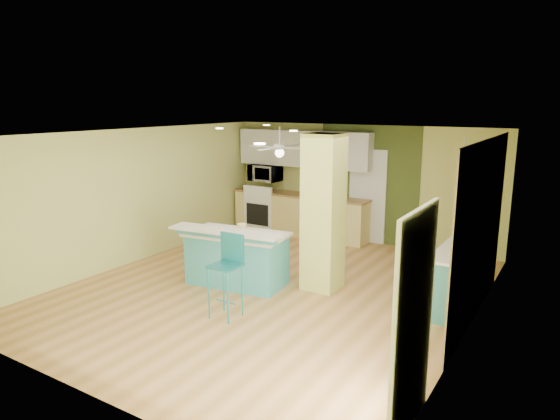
% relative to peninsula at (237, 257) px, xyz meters
% --- Properties ---
extents(floor, '(6.00, 7.00, 0.01)m').
position_rel_peninsula_xyz_m(floor, '(0.64, 0.09, -0.47)').
color(floor, '#A5753A').
rests_on(floor, ground).
extents(ceiling, '(6.00, 7.00, 0.01)m').
position_rel_peninsula_xyz_m(ceiling, '(0.64, 0.09, 2.04)').
color(ceiling, white).
rests_on(ceiling, wall_back).
extents(wall_back, '(6.00, 0.01, 2.50)m').
position_rel_peninsula_xyz_m(wall_back, '(0.64, 3.60, 0.79)').
color(wall_back, '#C1C569').
rests_on(wall_back, floor).
extents(wall_front, '(6.00, 0.01, 2.50)m').
position_rel_peninsula_xyz_m(wall_front, '(0.64, -3.41, 0.79)').
color(wall_front, '#C1C569').
rests_on(wall_front, floor).
extents(wall_left, '(0.01, 7.00, 2.50)m').
position_rel_peninsula_xyz_m(wall_left, '(-2.37, 0.09, 0.79)').
color(wall_left, '#C1C569').
rests_on(wall_left, floor).
extents(wall_right, '(0.01, 7.00, 2.50)m').
position_rel_peninsula_xyz_m(wall_right, '(3.64, 0.09, 0.79)').
color(wall_right, '#C1C569').
rests_on(wall_right, floor).
extents(wood_panel, '(0.02, 3.40, 2.50)m').
position_rel_peninsula_xyz_m(wood_panel, '(3.62, 0.69, 0.79)').
color(wood_panel, olive).
rests_on(wood_panel, floor).
extents(olive_accent, '(2.20, 0.02, 2.50)m').
position_rel_peninsula_xyz_m(olive_accent, '(0.84, 3.58, 0.79)').
color(olive_accent, '#415020').
rests_on(olive_accent, floor).
extents(interior_door, '(0.82, 0.05, 2.00)m').
position_rel_peninsula_xyz_m(interior_door, '(0.84, 3.55, 0.54)').
color(interior_door, silver).
rests_on(interior_door, floor).
extents(french_door, '(0.04, 1.08, 2.10)m').
position_rel_peninsula_xyz_m(french_door, '(3.61, -2.21, 0.59)').
color(french_door, white).
rests_on(french_door, floor).
extents(column, '(0.55, 0.55, 2.50)m').
position_rel_peninsula_xyz_m(column, '(1.29, 0.59, 0.79)').
color(column, '#C4CB5E').
rests_on(column, floor).
extents(kitchen_run, '(3.25, 0.63, 0.94)m').
position_rel_peninsula_xyz_m(kitchen_run, '(-0.66, 3.29, 0.01)').
color(kitchen_run, '#E3CE77').
rests_on(kitchen_run, floor).
extents(stove, '(0.76, 0.66, 1.08)m').
position_rel_peninsula_xyz_m(stove, '(-1.61, 3.28, -0.00)').
color(stove, white).
rests_on(stove, floor).
extents(upper_cabinets, '(3.20, 0.34, 0.80)m').
position_rel_peninsula_xyz_m(upper_cabinets, '(-0.66, 3.41, 1.49)').
color(upper_cabinets, silver).
rests_on(upper_cabinets, wall_back).
extents(microwave, '(0.70, 0.48, 0.39)m').
position_rel_peninsula_xyz_m(microwave, '(-1.61, 3.29, 0.89)').
color(microwave, silver).
rests_on(microwave, wall_back).
extents(ceiling_fan, '(1.41, 1.41, 0.61)m').
position_rel_peninsula_xyz_m(ceiling_fan, '(-0.46, 2.09, 1.61)').
color(ceiling_fan, silver).
rests_on(ceiling_fan, ceiling).
extents(pendant_lamp, '(0.14, 0.14, 0.69)m').
position_rel_peninsula_xyz_m(pendant_lamp, '(3.29, 0.84, 1.42)').
color(pendant_lamp, silver).
rests_on(pendant_lamp, ceiling).
extents(wall_decor, '(0.03, 0.90, 0.70)m').
position_rel_peninsula_xyz_m(wall_decor, '(3.60, 0.89, 1.09)').
color(wall_decor, brown).
rests_on(wall_decor, wood_panel).
extents(peninsula, '(1.91, 1.21, 1.00)m').
position_rel_peninsula_xyz_m(peninsula, '(0.00, 0.00, 0.00)').
color(peninsula, teal).
rests_on(peninsula, floor).
extents(bar_stool, '(0.39, 0.39, 1.18)m').
position_rel_peninsula_xyz_m(bar_stool, '(0.66, -1.07, 0.33)').
color(bar_stool, teal).
rests_on(bar_stool, floor).
extents(side_counter, '(0.59, 1.39, 0.89)m').
position_rel_peninsula_xyz_m(side_counter, '(3.34, 0.83, -0.02)').
color(side_counter, teal).
rests_on(side_counter, floor).
extents(fruit_bowl, '(0.35, 0.35, 0.08)m').
position_rel_peninsula_xyz_m(fruit_bowl, '(-0.06, 3.29, 0.52)').
color(fruit_bowl, '#332115').
rests_on(fruit_bowl, kitchen_run).
extents(canister, '(0.15, 0.15, 0.15)m').
position_rel_peninsula_xyz_m(canister, '(0.07, 0.06, 0.48)').
color(canister, yellow).
rests_on(canister, peninsula).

